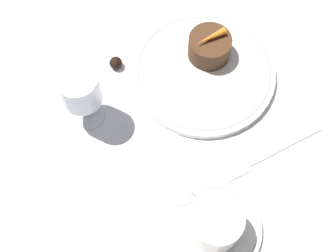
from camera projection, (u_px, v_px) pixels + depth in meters
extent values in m
plane|color=white|center=(193.00, 94.00, 0.85)|extent=(3.00, 3.00, 0.00)
cylinder|color=white|center=(204.00, 72.00, 0.86)|extent=(0.26, 0.26, 0.01)
torus|color=#999EA8|center=(204.00, 71.00, 0.86)|extent=(0.25, 0.25, 0.00)
cylinder|color=white|center=(215.00, 229.00, 0.74)|extent=(0.15, 0.15, 0.01)
torus|color=#999EA8|center=(216.00, 228.00, 0.74)|extent=(0.14, 0.14, 0.00)
cylinder|color=white|center=(216.00, 224.00, 0.71)|extent=(0.08, 0.08, 0.07)
cylinder|color=#331E0F|center=(217.00, 223.00, 0.70)|extent=(0.07, 0.07, 0.05)
torus|color=white|center=(197.00, 198.00, 0.72)|extent=(0.03, 0.01, 0.04)
cube|color=silver|center=(216.00, 202.00, 0.75)|extent=(0.05, 0.07, 0.00)
ellipsoid|color=silver|center=(184.00, 201.00, 0.75)|extent=(0.03, 0.03, 0.00)
cylinder|color=silver|center=(89.00, 114.00, 0.83)|extent=(0.06, 0.06, 0.01)
cylinder|color=silver|center=(86.00, 106.00, 0.80)|extent=(0.01, 0.01, 0.06)
cylinder|color=silver|center=(80.00, 89.00, 0.75)|extent=(0.07, 0.07, 0.06)
cylinder|color=#470A14|center=(81.00, 92.00, 0.76)|extent=(0.06, 0.06, 0.03)
cube|color=silver|center=(285.00, 146.00, 0.81)|extent=(0.03, 0.15, 0.01)
cube|color=silver|center=(237.00, 171.00, 0.79)|extent=(0.03, 0.05, 0.01)
cylinder|color=#4C2D19|center=(209.00, 47.00, 0.85)|extent=(0.08, 0.08, 0.05)
cone|color=orange|center=(211.00, 37.00, 0.82)|extent=(0.02, 0.06, 0.01)
sphere|color=black|center=(116.00, 63.00, 0.87)|extent=(0.02, 0.02, 0.02)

